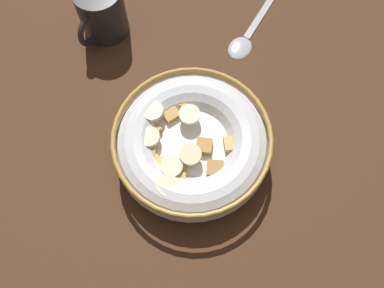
% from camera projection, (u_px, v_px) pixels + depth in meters
% --- Properties ---
extents(ground_plane, '(0.91, 0.91, 0.02)m').
position_uv_depth(ground_plane, '(192.00, 155.00, 0.54)').
color(ground_plane, '#472B19').
extents(cereal_bowl, '(0.20, 0.20, 0.06)m').
position_uv_depth(cereal_bowl, '(192.00, 144.00, 0.50)').
color(cereal_bowl, silver).
rests_on(cereal_bowl, ground_plane).
extents(spoon, '(0.15, 0.04, 0.01)m').
position_uv_depth(spoon, '(246.00, 37.00, 0.59)').
color(spoon, '#A5A5AD').
rests_on(spoon, ground_plane).
extents(coffee_mug, '(0.09, 0.07, 0.08)m').
position_uv_depth(coffee_mug, '(101.00, 12.00, 0.57)').
color(coffee_mug, '#262628').
rests_on(coffee_mug, ground_plane).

